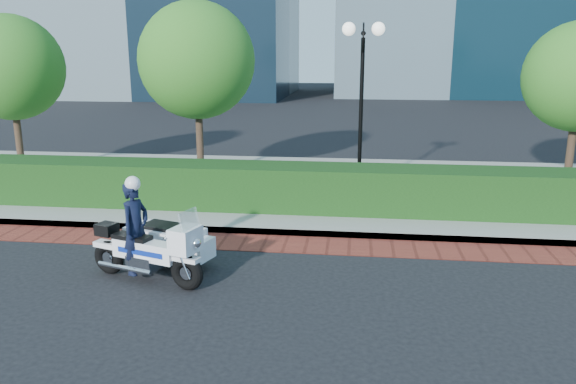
# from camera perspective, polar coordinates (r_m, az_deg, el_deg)

# --- Properties ---
(ground) EXTENTS (120.00, 120.00, 0.00)m
(ground) POSITION_cam_1_polar(r_m,az_deg,el_deg) (9.62, 1.05, -8.38)
(ground) COLOR black
(ground) RESTS_ON ground
(brick_strip) EXTENTS (60.00, 1.00, 0.01)m
(brick_strip) POSITION_cam_1_polar(r_m,az_deg,el_deg) (11.01, 1.87, -5.38)
(brick_strip) COLOR maroon
(brick_strip) RESTS_ON ground
(sidewalk) EXTENTS (60.00, 8.00, 0.15)m
(sidewalk) POSITION_cam_1_polar(r_m,az_deg,el_deg) (15.30, 3.41, 0.45)
(sidewalk) COLOR gray
(sidewalk) RESTS_ON ground
(hedge_main) EXTENTS (18.00, 1.20, 1.00)m
(hedge_main) POSITION_cam_1_polar(r_m,az_deg,el_deg) (12.84, 2.75, 0.44)
(hedge_main) COLOR black
(hedge_main) RESTS_ON sidewalk
(lamppost) EXTENTS (1.02, 0.70, 4.21)m
(lamppost) POSITION_cam_1_polar(r_m,az_deg,el_deg) (14.06, 7.51, 11.05)
(lamppost) COLOR black
(lamppost) RESTS_ON sidewalk
(tree_a) EXTENTS (3.00, 3.00, 4.58)m
(tree_a) POSITION_cam_1_polar(r_m,az_deg,el_deg) (18.27, -26.37, 11.24)
(tree_a) COLOR #332319
(tree_a) RESTS_ON sidewalk
(tree_b) EXTENTS (3.20, 3.20, 4.89)m
(tree_b) POSITION_cam_1_polar(r_m,az_deg,el_deg) (15.97, -9.26, 13.04)
(tree_b) COLOR #332319
(tree_b) RESTS_ON sidewalk
(police_motorcycle) EXTENTS (2.12, 1.86, 1.76)m
(police_motorcycle) POSITION_cam_1_polar(r_m,az_deg,el_deg) (9.70, -13.54, -4.79)
(police_motorcycle) COLOR black
(police_motorcycle) RESTS_ON ground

